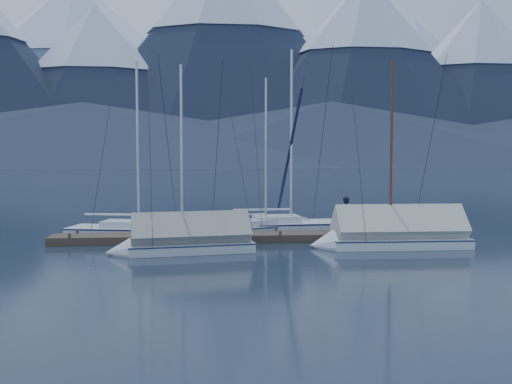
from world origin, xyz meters
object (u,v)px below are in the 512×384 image
(person, at_px, (347,215))
(sailboat_open_right, at_px, (301,228))
(sailboat_open_left, at_px, (149,233))
(sailboat_covered_near, at_px, (387,237))
(sailboat_open_mid, at_px, (274,229))
(sailboat_covered_far, at_px, (179,242))

(person, bearing_deg, sailboat_open_right, 33.31)
(sailboat_open_left, bearing_deg, sailboat_covered_near, -21.62)
(sailboat_open_mid, relative_size, sailboat_open_right, 0.84)
(sailboat_open_left, distance_m, sailboat_covered_far, 4.89)
(sailboat_covered_far, bearing_deg, sailboat_open_left, 110.20)
(sailboat_open_right, relative_size, sailboat_covered_near, 1.17)
(sailboat_open_left, relative_size, person, 5.58)
(sailboat_open_right, bearing_deg, person, -64.41)
(sailboat_covered_far, bearing_deg, sailboat_open_mid, 51.40)
(sailboat_open_mid, distance_m, person, 4.32)
(sailboat_open_mid, distance_m, sailboat_covered_near, 6.51)
(sailboat_open_right, xyz_separation_m, person, (1.54, -3.21, 0.98))
(sailboat_open_mid, height_order, sailboat_covered_near, sailboat_covered_near)
(sailboat_covered_far, relative_size, person, 4.96)
(sailboat_open_left, distance_m, person, 9.36)
(sailboat_open_mid, xyz_separation_m, sailboat_open_right, (1.45, 0.25, 0.03))
(sailboat_open_mid, xyz_separation_m, person, (2.98, -2.96, 1.01))
(sailboat_open_right, distance_m, person, 3.69)
(person, bearing_deg, sailboat_covered_near, -142.79)
(sailboat_open_left, distance_m, sailboat_open_right, 7.65)
(sailboat_open_mid, xyz_separation_m, sailboat_covered_far, (-4.42, -5.54, 0.25))
(sailboat_covered_near, xyz_separation_m, person, (-1.16, 2.05, 0.72))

